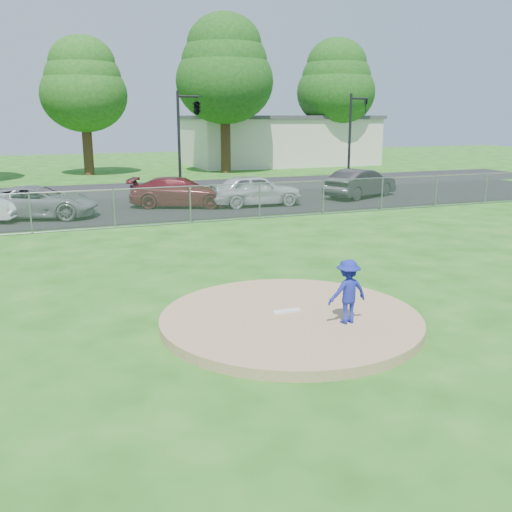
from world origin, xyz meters
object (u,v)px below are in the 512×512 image
(traffic_cone, at_px, (27,210))
(parked_car_darkred, at_px, (181,192))
(parked_car_charcoal, at_px, (361,183))
(parked_car_pearl, at_px, (255,190))
(tree_far_right, at_px, (336,82))
(parked_car_gray, at_px, (38,202))
(traffic_signal_right, at_px, (353,130))
(tree_center, at_px, (83,84))
(traffic_signal_center, at_px, (195,109))
(tree_right, at_px, (225,69))
(commercial_building, at_px, (279,140))
(pitcher, at_px, (348,291))

(traffic_cone, xyz_separation_m, parked_car_darkred, (6.86, 0.73, 0.36))
(parked_car_charcoal, bearing_deg, parked_car_pearl, 72.50)
(tree_far_right, height_order, parked_car_gray, tree_far_right)
(parked_car_darkred, height_order, parked_car_pearl, parked_car_pearl)
(parked_car_charcoal, bearing_deg, traffic_signal_right, -50.23)
(traffic_signal_right, distance_m, traffic_cone, 20.67)
(tree_center, relative_size, traffic_signal_center, 1.76)
(tree_far_right, bearing_deg, tree_right, -164.74)
(parked_car_pearl, bearing_deg, tree_right, -10.63)
(traffic_signal_center, xyz_separation_m, traffic_cone, (-9.17, -6.35, -4.26))
(traffic_signal_center, distance_m, parked_car_pearl, 7.71)
(tree_far_right, height_order, traffic_signal_right, tree_far_right)
(traffic_signal_right, height_order, parked_car_darkred, traffic_signal_right)
(tree_right, relative_size, parked_car_pearl, 2.62)
(tree_far_right, relative_size, parked_car_pearl, 2.42)
(tree_center, height_order, tree_far_right, tree_far_right)
(traffic_signal_right, bearing_deg, parked_car_charcoal, -115.99)
(commercial_building, relative_size, parked_car_pearl, 3.70)
(tree_center, height_order, parked_car_charcoal, tree_center)
(pitcher, bearing_deg, tree_far_right, -121.73)
(tree_center, relative_size, parked_car_charcoal, 2.16)
(traffic_signal_center, bearing_deg, parked_car_charcoal, -38.22)
(traffic_cone, height_order, parked_car_darkred, parked_car_darkred)
(tree_right, bearing_deg, parked_car_charcoal, -81.43)
(tree_right, height_order, parked_car_darkred, tree_right)
(pitcher, distance_m, traffic_cone, 17.54)
(tree_far_right, relative_size, parked_car_charcoal, 2.36)
(tree_right, height_order, pitcher, tree_right)
(traffic_cone, relative_size, parked_car_darkred, 0.14)
(traffic_signal_center, relative_size, pitcher, 4.35)
(tree_center, bearing_deg, traffic_cone, -102.90)
(commercial_building, height_order, parked_car_charcoal, commercial_building)
(traffic_signal_center, relative_size, traffic_signal_right, 1.00)
(traffic_signal_right, height_order, parked_car_pearl, traffic_signal_right)
(traffic_signal_center, height_order, parked_car_charcoal, traffic_signal_center)
(tree_center, distance_m, traffic_signal_center, 13.12)
(traffic_signal_right, xyz_separation_m, parked_car_charcoal, (-2.85, -5.84, -2.60))
(parked_car_gray, bearing_deg, tree_center, 5.46)
(commercial_building, xyz_separation_m, parked_car_pearl, (-10.89, -22.58, -1.39))
(tree_right, relative_size, parked_car_darkred, 2.42)
(parked_car_darkred, bearing_deg, pitcher, -161.37)
(traffic_signal_center, bearing_deg, tree_far_right, 39.04)
(tree_far_right, bearing_deg, parked_car_darkred, -134.57)
(parked_car_darkred, bearing_deg, parked_car_charcoal, -70.03)
(pitcher, distance_m, parked_car_gray, 17.20)
(pitcher, bearing_deg, commercial_building, -114.92)
(commercial_building, bearing_deg, parked_car_pearl, -115.74)
(traffic_cone, bearing_deg, tree_center, 77.10)
(parked_car_charcoal, bearing_deg, parked_car_darkred, 64.46)
(commercial_building, bearing_deg, tree_center, -166.76)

